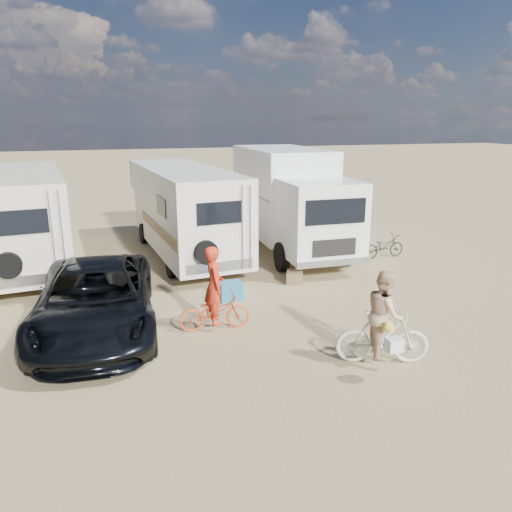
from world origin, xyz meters
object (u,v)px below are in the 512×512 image
object	(u,v)px
dark_suv	(95,299)
bike_parked	(384,246)
rv_main	(184,212)
rv_left	(27,221)
box_truck	(291,202)
crate	(295,277)
cooler	(230,291)
bike_woman	(383,337)
rider_man	(214,293)
bike_man	(215,312)
rider_woman	(384,322)

from	to	relation	value
dark_suv	bike_parked	size ratio (longest dim) A/B	3.52
dark_suv	rv_main	bearing A→B (deg)	66.60
rv_left	bike_parked	size ratio (longest dim) A/B	4.63
box_truck	crate	bearing A→B (deg)	-108.13
dark_suv	cooler	size ratio (longest dim) A/B	9.05
bike_parked	rv_main	bearing A→B (deg)	65.66
rv_main	dark_suv	size ratio (longest dim) A/B	1.40
crate	dark_suv	bearing A→B (deg)	-162.70
bike_woman	crate	xyz separation A→B (m)	(0.21, 5.02, -0.36)
rider_man	crate	world-z (taller)	rider_man
bike_man	rider_man	size ratio (longest dim) A/B	0.91
bike_parked	cooler	xyz separation A→B (m)	(-6.11, -2.28, -0.17)
dark_suv	rider_man	size ratio (longest dim) A/B	3.08
rv_left	box_truck	bearing A→B (deg)	-10.56
rv_left	cooler	xyz separation A→B (m)	(5.34, -4.83, -1.30)
rv_left	crate	size ratio (longest dim) A/B	15.57
dark_suv	bike_man	xyz separation A→B (m)	(2.56, -0.74, -0.34)
dark_suv	box_truck	bearing A→B (deg)	41.36
rider_woman	bike_man	bearing A→B (deg)	66.91
rv_left	rider_woman	world-z (taller)	rv_left
bike_man	bike_woman	size ratio (longest dim) A/B	0.90
rv_left	cooler	bearing A→B (deg)	-47.80
bike_woman	rider_woman	xyz separation A→B (m)	(0.00, 0.00, 0.32)
bike_man	crate	size ratio (longest dim) A/B	3.50
rv_main	rider_man	distance (m)	6.56
dark_suv	crate	world-z (taller)	dark_suv
dark_suv	rider_woman	xyz separation A→B (m)	(5.31, -3.30, 0.10)
bike_woman	rider_woman	bearing A→B (deg)	0.00
rv_main	bike_parked	world-z (taller)	rv_main
rv_main	crate	bearing A→B (deg)	-63.10
bike_parked	rider_woman	bearing A→B (deg)	144.43
rv_main	rv_left	world-z (taller)	rv_left
rv_main	bike_woman	bearing A→B (deg)	-80.62
rv_main	cooler	world-z (taller)	rv_main
rv_main	bike_woman	xyz separation A→B (m)	(2.28, -9.08, -0.98)
rv_main	bike_woman	world-z (taller)	rv_main
rv_left	rider_man	size ratio (longest dim) A/B	4.06
rider_woman	crate	size ratio (longest dim) A/B	3.71
rv_main	box_truck	distance (m)	3.79
rv_left	rider_man	world-z (taller)	rv_left
dark_suv	bike_woman	bearing A→B (deg)	-27.58
cooler	bike_parked	bearing A→B (deg)	15.40
rv_main	box_truck	bearing A→B (deg)	-15.06
rv_left	rider_woman	size ratio (longest dim) A/B	4.19
box_truck	rider_man	xyz separation A→B (m)	(-4.19, -5.84, -0.91)
rv_main	rider_woman	xyz separation A→B (m)	(2.28, -9.08, -0.66)
bike_woman	bike_parked	size ratio (longest dim) A/B	1.16
bike_man	crate	bearing A→B (deg)	-46.78
rider_man	bike_woman	bearing A→B (deg)	-129.33
rider_man	crate	size ratio (longest dim) A/B	3.84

